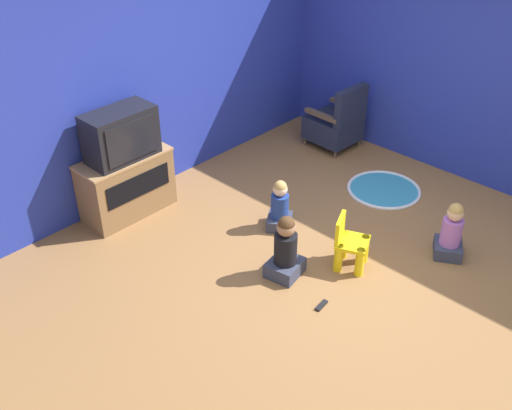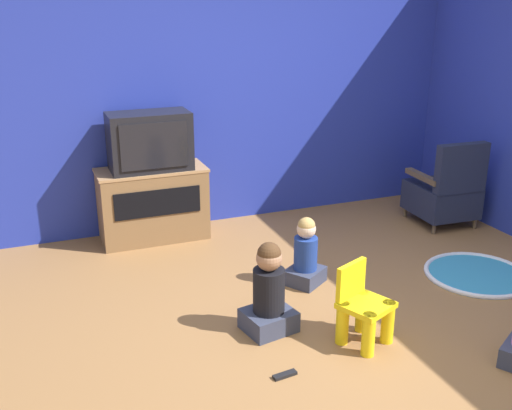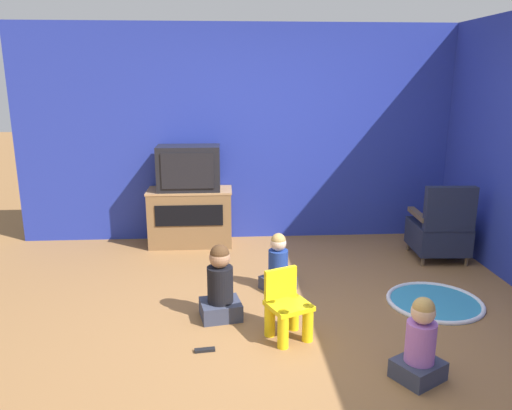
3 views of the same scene
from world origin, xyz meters
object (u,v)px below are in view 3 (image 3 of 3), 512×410
(child_watching_right, at_px, (420,344))
(tv_cabinet, at_px, (190,216))
(black_armchair, at_px, (440,231))
(yellow_kid_chair, at_px, (287,311))
(child_watching_left, at_px, (220,287))
(remote_control, at_px, (205,350))
(television, at_px, (189,168))
(child_watching_center, at_px, (278,265))

(child_watching_right, bearing_deg, tv_cabinet, 89.87)
(tv_cabinet, distance_m, black_armchair, 2.81)
(yellow_kid_chair, relative_size, child_watching_left, 0.82)
(tv_cabinet, distance_m, remote_control, 2.46)
(yellow_kid_chair, distance_m, child_watching_right, 1.00)
(yellow_kid_chair, relative_size, child_watching_right, 0.90)
(child_watching_left, distance_m, remote_control, 0.60)
(child_watching_left, xyz_separation_m, remote_control, (-0.11, -0.52, -0.26))
(yellow_kid_chair, height_order, remote_control, yellow_kid_chair)
(child_watching_left, distance_m, child_watching_right, 1.62)
(tv_cabinet, bearing_deg, black_armchair, -14.05)
(yellow_kid_chair, height_order, child_watching_left, child_watching_left)
(black_armchair, distance_m, child_watching_left, 2.66)
(child_watching_left, bearing_deg, television, 90.03)
(black_armchair, bearing_deg, television, -10.77)
(child_watching_center, bearing_deg, yellow_kid_chair, -125.36)
(child_watching_left, height_order, child_watching_center, child_watching_left)
(child_watching_center, bearing_deg, television, 90.10)
(television, bearing_deg, child_watching_center, -56.14)
(television, height_order, black_armchair, television)
(yellow_kid_chair, height_order, child_watching_right, child_watching_right)
(television, height_order, child_watching_right, television)
(black_armchair, height_order, child_watching_center, black_armchair)
(remote_control, bearing_deg, child_watching_left, 70.90)
(tv_cabinet, distance_m, yellow_kid_chair, 2.41)
(child_watching_left, distance_m, child_watching_center, 0.76)
(television, relative_size, child_watching_left, 1.12)
(tv_cabinet, bearing_deg, child_watching_left, -79.24)
(child_watching_left, xyz_separation_m, child_watching_center, (0.53, 0.54, -0.04))
(yellow_kid_chair, xyz_separation_m, child_watching_right, (0.80, -0.60, 0.03))
(child_watching_left, relative_size, child_watching_center, 1.16)
(tv_cabinet, bearing_deg, child_watching_right, -59.63)
(child_watching_left, bearing_deg, tv_cabinet, 89.92)
(tv_cabinet, distance_m, child_watching_center, 1.63)
(tv_cabinet, relative_size, child_watching_right, 1.68)
(tv_cabinet, xyz_separation_m, child_watching_right, (1.67, -2.85, -0.10))
(tv_cabinet, bearing_deg, child_watching_center, -56.53)
(black_armchair, distance_m, yellow_kid_chair, 2.43)
(child_watching_left, bearing_deg, child_watching_right, -46.88)
(black_armchair, height_order, child_watching_left, black_armchair)
(television, height_order, yellow_kid_chair, television)
(television, xyz_separation_m, black_armchair, (2.73, -0.66, -0.60))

